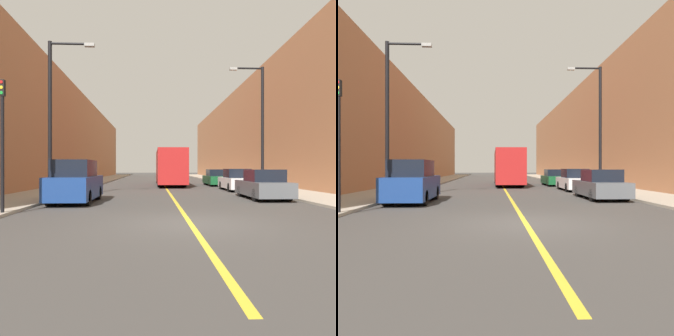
{
  "view_description": "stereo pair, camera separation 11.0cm",
  "coord_description": "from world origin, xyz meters",
  "views": [
    {
      "loc": [
        -1.11,
        -9.45,
        1.62
      ],
      "look_at": [
        0.26,
        18.91,
        1.61
      ],
      "focal_mm": 35.0,
      "sensor_mm": 36.0,
      "label": 1
    },
    {
      "loc": [
        -1.0,
        -9.46,
        1.62
      ],
      "look_at": [
        0.26,
        18.91,
        1.61
      ],
      "focal_mm": 35.0,
      "sensor_mm": 36.0,
      "label": 2
    }
  ],
  "objects": [
    {
      "name": "ground_plane",
      "position": [
        0.0,
        0.0,
        0.0
      ],
      "size": [
        200.0,
        200.0,
        0.0
      ],
      "primitive_type": "plane",
      "color": "#3F3D3A"
    },
    {
      "name": "sidewalk_left",
      "position": [
        -7.69,
        30.0,
        0.06
      ],
      "size": [
        3.43,
        72.0,
        0.11
      ],
      "primitive_type": "cube",
      "color": "#A89E8C",
      "rests_on": "ground"
    },
    {
      "name": "sidewalk_right",
      "position": [
        7.69,
        30.0,
        0.06
      ],
      "size": [
        3.43,
        72.0,
        0.11
      ],
      "primitive_type": "cube",
      "color": "#A89E8C",
      "rests_on": "ground"
    },
    {
      "name": "building_row_left",
      "position": [
        -11.41,
        30.0,
        5.28
      ],
      "size": [
        4.0,
        72.0,
        10.56
      ],
      "primitive_type": "cube",
      "color": "#B2724C",
      "rests_on": "ground"
    },
    {
      "name": "building_row_right",
      "position": [
        11.41,
        30.0,
        5.76
      ],
      "size": [
        4.0,
        72.0,
        11.51
      ],
      "primitive_type": "cube",
      "color": "#B2724C",
      "rests_on": "ground"
    },
    {
      "name": "road_center_line",
      "position": [
        0.0,
        30.0,
        0.0
      ],
      "size": [
        0.16,
        72.0,
        0.01
      ],
      "primitive_type": "cube",
      "color": "gold",
      "rests_on": "ground"
    },
    {
      "name": "bus",
      "position": [
        0.53,
        21.35,
        1.72
      ],
      "size": [
        2.41,
        11.37,
        3.22
      ],
      "color": "#AD1E1E",
      "rests_on": "ground"
    },
    {
      "name": "parked_suv_left",
      "position": [
        -4.68,
        6.01,
        0.91
      ],
      "size": [
        1.85,
        4.55,
        1.98
      ],
      "color": "navy",
      "rests_on": "ground"
    },
    {
      "name": "car_right_near",
      "position": [
        4.68,
        7.38,
        0.69
      ],
      "size": [
        1.84,
        4.39,
        1.54
      ],
      "color": "#51565B",
      "rests_on": "ground"
    },
    {
      "name": "car_right_mid",
      "position": [
        4.88,
        13.59,
        0.7
      ],
      "size": [
        1.77,
        4.27,
        1.55
      ],
      "color": "silver",
      "rests_on": "ground"
    },
    {
      "name": "car_right_far",
      "position": [
        4.73,
        20.19,
        0.67
      ],
      "size": [
        1.8,
        4.54,
        1.48
      ],
      "color": "#145128",
      "rests_on": "ground"
    },
    {
      "name": "street_lamp_left",
      "position": [
        -6.1,
        7.36,
        4.57
      ],
      "size": [
        2.33,
        0.24,
        7.91
      ],
      "color": "black",
      "rests_on": "sidewalk_left"
    },
    {
      "name": "street_lamp_right",
      "position": [
        6.1,
        12.13,
        4.75
      ],
      "size": [
        2.33,
        0.24,
        8.27
      ],
      "color": "black",
      "rests_on": "sidewalk_right"
    },
    {
      "name": "traffic_light",
      "position": [
        -6.18,
        1.87,
        2.55
      ],
      "size": [
        0.16,
        0.18,
        4.49
      ],
      "color": "black",
      "rests_on": "sidewalk_left"
    }
  ]
}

